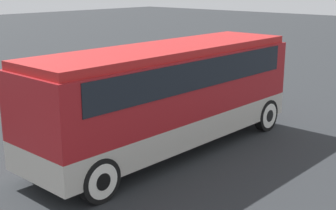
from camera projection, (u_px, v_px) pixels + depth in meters
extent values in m
plane|color=#26282B|center=(168.00, 151.00, 14.21)|extent=(120.00, 120.00, 0.00)
cube|color=#B7B2A8|center=(168.00, 124.00, 14.00)|extent=(9.24, 2.48, 0.75)
cube|color=maroon|center=(168.00, 83.00, 13.68)|extent=(9.24, 2.48, 1.75)
cube|color=black|center=(168.00, 69.00, 13.57)|extent=(8.13, 2.52, 0.79)
cube|color=#B21E1E|center=(168.00, 50.00, 13.42)|extent=(9.06, 2.28, 0.22)
cube|color=maroon|center=(251.00, 71.00, 16.93)|extent=(0.36, 2.38, 2.00)
cylinder|color=black|center=(266.00, 115.00, 16.02)|extent=(1.09, 0.28, 1.09)
cylinder|color=silver|center=(266.00, 115.00, 16.02)|extent=(0.85, 0.30, 0.85)
cylinder|color=black|center=(266.00, 115.00, 16.02)|extent=(0.41, 0.32, 0.41)
cylinder|color=black|center=(213.00, 104.00, 17.49)|extent=(1.09, 0.28, 1.09)
cylinder|color=silver|center=(213.00, 104.00, 17.49)|extent=(0.85, 0.30, 0.85)
cylinder|color=black|center=(213.00, 104.00, 17.49)|extent=(0.41, 0.32, 0.41)
cylinder|color=black|center=(99.00, 180.00, 10.78)|extent=(1.09, 0.28, 1.09)
cylinder|color=silver|center=(99.00, 180.00, 10.78)|extent=(0.85, 0.30, 0.85)
cylinder|color=black|center=(99.00, 180.00, 10.78)|extent=(0.41, 0.32, 0.41)
cylinder|color=black|center=(44.00, 156.00, 12.25)|extent=(1.09, 0.28, 1.09)
cylinder|color=silver|center=(44.00, 156.00, 12.25)|extent=(0.85, 0.30, 0.85)
cylinder|color=black|center=(44.00, 156.00, 12.25)|extent=(0.41, 0.32, 0.41)
cube|color=#BCBCC1|center=(71.00, 97.00, 18.59)|extent=(4.60, 1.90, 0.56)
cube|color=black|center=(66.00, 85.00, 18.32)|extent=(2.39, 1.71, 0.50)
cylinder|color=black|center=(121.00, 98.00, 19.41)|extent=(0.62, 0.22, 0.62)
cylinder|color=black|center=(121.00, 98.00, 19.41)|extent=(0.24, 0.26, 0.24)
cylinder|color=black|center=(94.00, 91.00, 20.53)|extent=(0.62, 0.22, 0.62)
cylinder|color=black|center=(94.00, 91.00, 20.53)|extent=(0.24, 0.26, 0.24)
cylinder|color=black|center=(43.00, 116.00, 16.75)|extent=(0.62, 0.22, 0.62)
cylinder|color=black|center=(43.00, 116.00, 16.75)|extent=(0.24, 0.26, 0.24)
cylinder|color=black|center=(18.00, 108.00, 17.87)|extent=(0.62, 0.22, 0.62)
cylinder|color=black|center=(18.00, 108.00, 17.87)|extent=(0.24, 0.26, 0.24)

